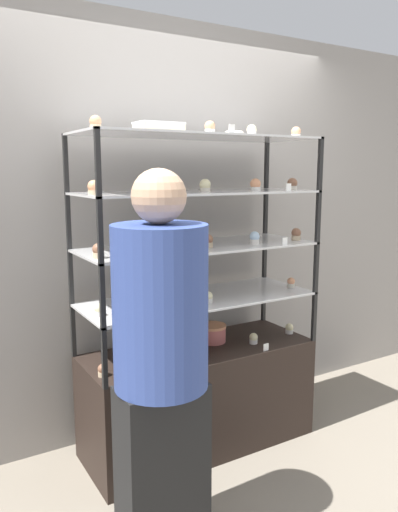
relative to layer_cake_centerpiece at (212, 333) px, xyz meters
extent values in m
plane|color=gray|center=(-0.13, -0.05, -0.68)|extent=(20.00, 20.00, 0.00)
cube|color=gray|center=(-0.13, 0.36, 0.62)|extent=(8.00, 0.05, 2.60)
cube|color=black|center=(-0.13, -0.05, -0.37)|extent=(1.40, 0.53, 0.62)
cube|color=black|center=(-0.82, 0.20, 0.10)|extent=(0.02, 0.02, 0.31)
cube|color=black|center=(0.56, 0.20, 0.10)|extent=(0.02, 0.02, 0.31)
cube|color=black|center=(-0.82, -0.31, 0.10)|extent=(0.02, 0.02, 0.31)
cube|color=black|center=(0.56, -0.31, 0.10)|extent=(0.02, 0.02, 0.31)
cube|color=silver|center=(-0.13, -0.05, 0.25)|extent=(1.40, 0.53, 0.01)
cube|color=black|center=(-0.82, 0.20, 0.41)|extent=(0.02, 0.02, 0.31)
cube|color=black|center=(0.56, 0.20, 0.41)|extent=(0.02, 0.02, 0.31)
cube|color=black|center=(-0.82, -0.31, 0.41)|extent=(0.02, 0.02, 0.31)
cube|color=black|center=(0.56, -0.31, 0.41)|extent=(0.02, 0.02, 0.31)
cube|color=silver|center=(-0.13, -0.05, 0.56)|extent=(1.40, 0.53, 0.01)
cube|color=black|center=(-0.82, 0.20, 0.73)|extent=(0.02, 0.02, 0.31)
cube|color=black|center=(0.56, 0.20, 0.73)|extent=(0.02, 0.02, 0.31)
cube|color=black|center=(-0.82, -0.31, 0.73)|extent=(0.02, 0.02, 0.31)
cube|color=black|center=(0.56, -0.31, 0.73)|extent=(0.02, 0.02, 0.31)
cube|color=silver|center=(-0.13, -0.05, 0.88)|extent=(1.40, 0.53, 0.01)
cube|color=black|center=(-0.82, 0.20, 1.04)|extent=(0.02, 0.02, 0.31)
cube|color=black|center=(0.56, 0.20, 1.04)|extent=(0.02, 0.02, 0.31)
cube|color=black|center=(-0.82, -0.31, 1.04)|extent=(0.02, 0.02, 0.31)
cube|color=black|center=(0.56, -0.31, 1.04)|extent=(0.02, 0.02, 0.31)
cube|color=silver|center=(-0.13, -0.05, 1.19)|extent=(1.40, 0.53, 0.01)
cylinder|color=#C66660|center=(0.00, 0.00, -0.01)|extent=(0.17, 0.17, 0.09)
cylinder|color=#E5996B|center=(0.00, 0.00, 0.05)|extent=(0.17, 0.17, 0.02)
cube|color=beige|center=(-0.35, 0.01, 1.22)|extent=(0.25, 0.16, 0.05)
cube|color=white|center=(-0.35, 0.01, 1.25)|extent=(0.25, 0.16, 0.01)
cylinder|color=#CCB28C|center=(-0.77, -0.16, -0.04)|extent=(0.05, 0.05, 0.03)
sphere|color=#8C5B42|center=(-0.77, -0.16, -0.01)|extent=(0.05, 0.05, 0.05)
cylinder|color=#CCB28C|center=(-0.46, -0.10, -0.04)|extent=(0.05, 0.05, 0.03)
sphere|color=white|center=(-0.46, -0.10, -0.01)|extent=(0.05, 0.05, 0.05)
cylinder|color=beige|center=(-0.14, -0.11, -0.04)|extent=(0.05, 0.05, 0.03)
sphere|color=white|center=(-0.14, -0.11, -0.01)|extent=(0.05, 0.05, 0.05)
cylinder|color=white|center=(0.20, -0.16, -0.04)|extent=(0.05, 0.05, 0.03)
sphere|color=#F4EAB2|center=(0.20, -0.16, -0.01)|extent=(0.05, 0.05, 0.05)
cylinder|color=white|center=(0.52, -0.12, -0.04)|extent=(0.05, 0.05, 0.03)
sphere|color=#F4EAB2|center=(0.52, -0.12, -0.01)|extent=(0.05, 0.05, 0.05)
cube|color=white|center=(0.19, -0.30, -0.03)|extent=(0.04, 0.00, 0.04)
cylinder|color=white|center=(-0.77, -0.11, 0.27)|extent=(0.05, 0.05, 0.03)
sphere|color=#F4EAB2|center=(-0.77, -0.11, 0.30)|extent=(0.05, 0.05, 0.05)
cylinder|color=white|center=(-0.14, -0.18, 0.27)|extent=(0.05, 0.05, 0.03)
sphere|color=#F4EAB2|center=(-0.14, -0.18, 0.30)|extent=(0.05, 0.05, 0.05)
cylinder|color=beige|center=(0.51, -0.14, 0.27)|extent=(0.05, 0.05, 0.03)
sphere|color=#E5996B|center=(0.51, -0.14, 0.30)|extent=(0.05, 0.05, 0.05)
cube|color=white|center=(-0.47, -0.30, 0.28)|extent=(0.04, 0.00, 0.04)
cylinder|color=#CCB28C|center=(-0.78, -0.17, 0.58)|extent=(0.06, 0.06, 0.03)
sphere|color=#8C5B42|center=(-0.78, -0.17, 0.62)|extent=(0.06, 0.06, 0.06)
cylinder|color=white|center=(-0.44, -0.13, 0.58)|extent=(0.06, 0.06, 0.03)
sphere|color=#8C5B42|center=(-0.44, -0.13, 0.62)|extent=(0.06, 0.06, 0.06)
cylinder|color=#CCB28C|center=(-0.12, -0.14, 0.58)|extent=(0.06, 0.06, 0.03)
sphere|color=#8C5B42|center=(-0.12, -0.14, 0.62)|extent=(0.06, 0.06, 0.06)
cylinder|color=white|center=(0.18, -0.18, 0.58)|extent=(0.06, 0.06, 0.03)
sphere|color=silver|center=(0.18, -0.18, 0.62)|extent=(0.06, 0.06, 0.06)
cylinder|color=#CCB28C|center=(0.51, -0.17, 0.58)|extent=(0.06, 0.06, 0.03)
sphere|color=#8C5B42|center=(0.51, -0.17, 0.62)|extent=(0.06, 0.06, 0.06)
cube|color=white|center=(0.31, -0.30, 0.59)|extent=(0.04, 0.00, 0.04)
cylinder|color=#CCB28C|center=(-0.78, -0.14, 0.89)|extent=(0.06, 0.06, 0.02)
sphere|color=#E5996B|center=(-0.78, -0.14, 0.92)|extent=(0.06, 0.06, 0.06)
cylinder|color=beige|center=(-0.44, -0.19, 0.89)|extent=(0.06, 0.06, 0.02)
sphere|color=silver|center=(-0.44, -0.19, 0.92)|extent=(0.06, 0.06, 0.06)
cylinder|color=beige|center=(-0.13, -0.12, 0.89)|extent=(0.06, 0.06, 0.02)
sphere|color=#F4EAB2|center=(-0.13, -0.12, 0.92)|extent=(0.06, 0.06, 0.06)
cylinder|color=white|center=(0.19, -0.16, 0.89)|extent=(0.06, 0.06, 0.02)
sphere|color=#E5996B|center=(0.19, -0.16, 0.92)|extent=(0.06, 0.06, 0.06)
cylinder|color=beige|center=(0.52, -0.11, 0.89)|extent=(0.06, 0.06, 0.02)
sphere|color=#8C5B42|center=(0.52, -0.11, 0.92)|extent=(0.06, 0.06, 0.06)
cube|color=white|center=(0.32, -0.30, 0.90)|extent=(0.04, 0.00, 0.04)
cylinder|color=#CCB28C|center=(-0.76, -0.13, 1.21)|extent=(0.05, 0.05, 0.02)
sphere|color=#E5996B|center=(-0.76, -0.13, 1.23)|extent=(0.06, 0.06, 0.06)
cylinder|color=white|center=(-0.14, -0.18, 1.21)|extent=(0.05, 0.05, 0.02)
sphere|color=#E5996B|center=(-0.14, -0.18, 1.23)|extent=(0.06, 0.06, 0.06)
cylinder|color=white|center=(0.19, -0.11, 1.21)|extent=(0.05, 0.05, 0.02)
sphere|color=#F4EAB2|center=(0.19, -0.11, 1.23)|extent=(0.06, 0.06, 0.06)
cylinder|color=beige|center=(0.51, -0.14, 1.21)|extent=(0.05, 0.05, 0.02)
sphere|color=#E5996B|center=(0.51, -0.14, 1.23)|extent=(0.06, 0.06, 0.06)
cube|color=white|center=(-0.08, -0.30, 1.22)|extent=(0.04, 0.00, 0.04)
torus|color=#EFE5CC|center=(0.16, 0.02, 1.21)|extent=(0.12, 0.12, 0.04)
cube|color=black|center=(-0.72, -0.73, -0.29)|extent=(0.38, 0.21, 0.78)
cylinder|color=#33478C|center=(-0.72, -0.73, 0.45)|extent=(0.39, 0.39, 0.68)
sphere|color=tan|center=(-0.72, -0.73, 0.90)|extent=(0.22, 0.22, 0.22)
camera|label=1|loc=(-1.60, -2.51, 1.00)|focal=35.00mm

